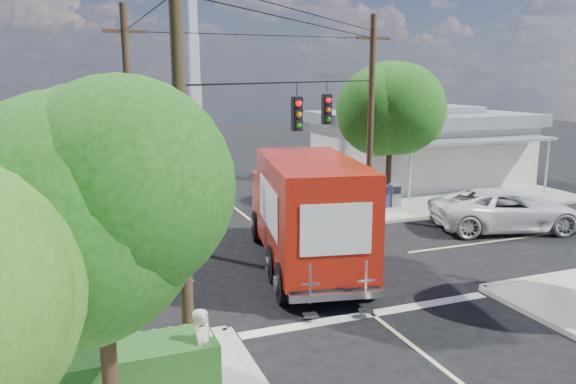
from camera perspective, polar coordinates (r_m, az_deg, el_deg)
ground at (r=19.46m, az=2.16°, el=-7.47°), size 120.00×120.00×0.00m
sidewalk_ne at (r=33.78m, az=11.81°, el=0.65°), size 14.12×14.12×0.14m
road_markings at (r=18.20m, az=4.02°, el=-8.86°), size 32.00×32.00×0.01m
building_ne at (r=35.23m, az=13.23°, el=4.74°), size 11.80×10.20×4.50m
radio_tower at (r=37.69m, az=-9.42°, el=10.39°), size 0.80×0.80×17.00m
tree_sw_front at (r=9.54m, az=-18.65°, el=-1.34°), size 3.88×3.78×6.03m
tree_ne_front at (r=27.79m, az=10.46°, el=8.15°), size 4.21×4.14×6.66m
tree_ne_back at (r=31.07m, az=12.40°, el=7.35°), size 3.77×3.66×5.82m
palm_nw_front at (r=24.40m, az=-21.82°, el=7.70°), size 3.01×3.08×5.59m
palm_nw_back at (r=26.00m, az=-26.18°, el=6.72°), size 3.01×3.08×5.19m
utility_poles at (r=19.41m, az=-3.96°, el=6.60°), size 12.00×10.68×9.00m
picket_fence at (r=12.63m, az=-21.82°, el=-16.05°), size 5.94×0.06×1.00m
vending_boxes at (r=27.49m, az=9.49°, el=-0.44°), size 1.90×0.50×1.10m
delivery_truck at (r=18.82m, az=1.81°, el=-1.99°), size 4.30×9.14×3.81m
parked_car at (r=25.39m, az=21.35°, el=-1.68°), size 6.82×4.53×1.74m
pedestrian at (r=11.73m, az=-8.53°, el=-15.63°), size 0.72×0.77×1.76m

